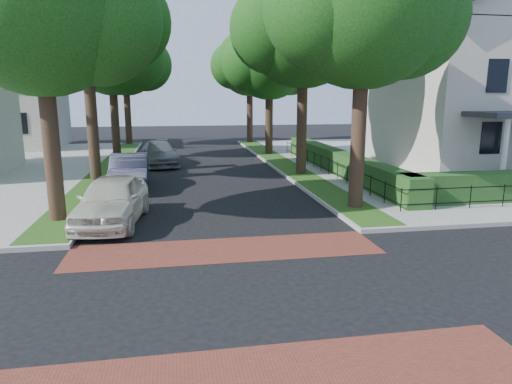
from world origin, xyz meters
The scene contains 20 objects.
ground centered at (0.00, 0.00, 0.00)m, with size 120.00×120.00×0.00m, color black.
sidewalk_ne centered at (19.50, 19.00, 0.07)m, with size 30.00×30.00×0.15m, color gray.
crosswalk_far centered at (0.00, 3.20, 0.01)m, with size 9.00×2.20×0.01m, color maroon.
crosswalk_near centered at (0.00, -3.20, 0.01)m, with size 9.00×2.20×0.01m, color maroon.
grass_strip_ne centered at (5.40, 19.10, 0.16)m, with size 1.60×29.80×0.02m, color #274914.
grass_strip_nw centered at (-5.40, 19.10, 0.16)m, with size 1.60×29.80×0.02m, color #274914.
tree_right_near centered at (5.60, 7.24, 7.63)m, with size 7.75×6.67×10.66m.
tree_right_mid centered at (5.61, 15.25, 7.99)m, with size 8.25×7.09×11.22m.
tree_right_far centered at (5.60, 24.22, 6.91)m, with size 7.25×6.23×9.74m.
tree_right_back centered at (5.60, 33.23, 7.27)m, with size 7.50×6.45×10.20m.
tree_left_near centered at (-5.40, 7.23, 7.27)m, with size 7.50×6.45×10.20m.
tree_left_mid centered at (-5.39, 15.24, 8.34)m, with size 8.00×6.88×11.48m.
tree_left_far centered at (-5.40, 24.22, 7.12)m, with size 7.00×6.02×9.86m.
tree_left_back centered at (-5.40, 33.24, 7.41)m, with size 7.75×6.66×10.44m.
hedge_main_road centered at (7.70, 15.00, 0.75)m, with size 1.00×18.00×1.20m, color #153E19.
fence_main_road centered at (6.90, 15.00, 0.60)m, with size 0.06×18.00×0.90m, color black, non-canonical shape.
house_victorian centered at (17.51, 15.92, 6.02)m, with size 13.00×13.05×12.48m.
parked_car_front centered at (-3.60, 6.69, 0.85)m, with size 2.01×5.01×1.71m, color silver.
parked_car_middle centered at (-3.60, 13.05, 0.82)m, with size 1.74×4.98×1.64m, color #222534.
parked_car_rear centered at (-2.45, 20.45, 0.76)m, with size 2.12×5.21×1.51m, color slate.
Camera 1 is at (-1.31, -9.43, 4.41)m, focal length 32.00 mm.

